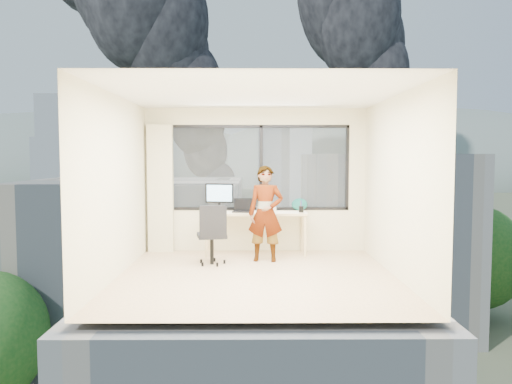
{
  "coord_description": "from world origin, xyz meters",
  "views": [
    {
      "loc": [
        -0.05,
        -6.97,
        1.71
      ],
      "look_at": [
        0.0,
        1.0,
        1.15
      ],
      "focal_mm": 34.43,
      "sensor_mm": 36.0,
      "label": 1
    }
  ],
  "objects_px": {
    "game_console": "(266,208)",
    "laptop": "(242,206)",
    "person": "(266,214)",
    "monitor": "(220,197)",
    "desk": "(256,233)",
    "handbag": "(300,204)",
    "chair": "(212,234)"
  },
  "relations": [
    {
      "from": "game_console",
      "to": "laptop",
      "type": "distance_m",
      "value": 0.51
    },
    {
      "from": "desk",
      "to": "monitor",
      "type": "xyz_separation_m",
      "value": [
        -0.65,
        0.09,
        0.63
      ]
    },
    {
      "from": "handbag",
      "to": "game_console",
      "type": "bearing_deg",
      "value": -176.04
    },
    {
      "from": "person",
      "to": "monitor",
      "type": "height_order",
      "value": "person"
    },
    {
      "from": "laptop",
      "to": "handbag",
      "type": "distance_m",
      "value": 1.07
    },
    {
      "from": "desk",
      "to": "laptop",
      "type": "height_order",
      "value": "laptop"
    },
    {
      "from": "person",
      "to": "game_console",
      "type": "bearing_deg",
      "value": 94.67
    },
    {
      "from": "desk",
      "to": "handbag",
      "type": "relative_size",
      "value": 6.29
    },
    {
      "from": "game_console",
      "to": "laptop",
      "type": "xyz_separation_m",
      "value": [
        -0.43,
        -0.26,
        0.07
      ]
    },
    {
      "from": "monitor",
      "to": "laptop",
      "type": "distance_m",
      "value": 0.45
    },
    {
      "from": "person",
      "to": "game_console",
      "type": "distance_m",
      "value": 0.84
    },
    {
      "from": "desk",
      "to": "handbag",
      "type": "xyz_separation_m",
      "value": [
        0.8,
        0.24,
        0.48
      ]
    },
    {
      "from": "person",
      "to": "handbag",
      "type": "height_order",
      "value": "person"
    },
    {
      "from": "monitor",
      "to": "game_console",
      "type": "bearing_deg",
      "value": 20.14
    },
    {
      "from": "desk",
      "to": "person",
      "type": "distance_m",
      "value": 0.74
    },
    {
      "from": "person",
      "to": "laptop",
      "type": "relative_size",
      "value": 4.48
    },
    {
      "from": "desk",
      "to": "laptop",
      "type": "bearing_deg",
      "value": -175.52
    },
    {
      "from": "desk",
      "to": "person",
      "type": "xyz_separation_m",
      "value": [
        0.16,
        -0.59,
        0.41
      ]
    },
    {
      "from": "monitor",
      "to": "game_console",
      "type": "distance_m",
      "value": 0.88
    },
    {
      "from": "person",
      "to": "monitor",
      "type": "distance_m",
      "value": 1.08
    },
    {
      "from": "laptop",
      "to": "monitor",
      "type": "bearing_deg",
      "value": 172.37
    },
    {
      "from": "person",
      "to": "laptop",
      "type": "height_order",
      "value": "person"
    },
    {
      "from": "desk",
      "to": "handbag",
      "type": "height_order",
      "value": "handbag"
    },
    {
      "from": "game_console",
      "to": "person",
      "type": "bearing_deg",
      "value": -111.0
    },
    {
      "from": "chair",
      "to": "monitor",
      "type": "bearing_deg",
      "value": 75.03
    },
    {
      "from": "chair",
      "to": "monitor",
      "type": "distance_m",
      "value": 1.07
    },
    {
      "from": "person",
      "to": "handbag",
      "type": "relative_size",
      "value": 5.52
    },
    {
      "from": "monitor",
      "to": "handbag",
      "type": "relative_size",
      "value": 1.78
    },
    {
      "from": "desk",
      "to": "handbag",
      "type": "distance_m",
      "value": 0.97
    },
    {
      "from": "handbag",
      "to": "person",
      "type": "bearing_deg",
      "value": -123.53
    },
    {
      "from": "chair",
      "to": "laptop",
      "type": "relative_size",
      "value": 2.81
    },
    {
      "from": "chair",
      "to": "handbag",
      "type": "relative_size",
      "value": 3.46
    }
  ]
}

